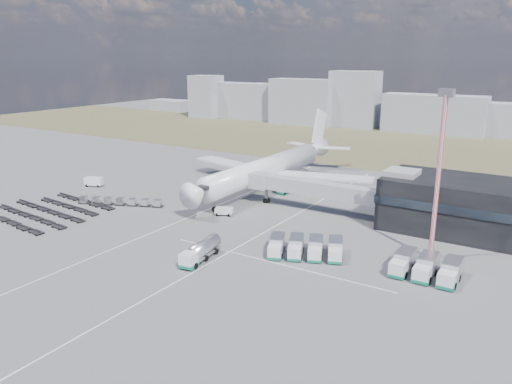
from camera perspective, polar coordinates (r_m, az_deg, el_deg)
The scene contains 16 objects.
ground at distance 101.23m, azimuth -7.84°, elevation -3.50°, with size 420.00×420.00×0.00m, color #565659.
grass_strip at distance 195.98m, azimuth 13.26°, elevation 5.43°, with size 420.00×90.00×0.01m, color brown.
lane_markings at distance 97.85m, azimuth -2.29°, elevation -4.03°, with size 47.12×110.00×0.01m.
terminal at distance 101.74m, azimuth 22.81°, elevation -1.40°, with size 30.40×16.40×11.00m.
jet_bridge at distance 107.80m, azimuth 5.62°, elevation 0.55°, with size 30.30×3.80×7.05m.
airliner at distance 125.32m, azimuth 1.58°, elevation 2.83°, with size 51.59×64.53×17.62m.
skyline at distance 229.91m, azimuth 18.61°, elevation 8.90°, with size 304.74×27.20×25.55m.
fuel_tanker at distance 82.62m, azimuth -6.36°, elevation -6.72°, with size 3.65×9.92×3.13m.
pushback_tug at distance 105.02m, azimuth -3.67°, elevation -2.23°, with size 3.61×2.03×1.59m, color silver.
utility_van at distance 134.22m, azimuth -18.02°, elevation 1.13°, with size 4.54×2.05×2.40m, color silver.
catering_truck at distance 122.07m, azimuth 3.55°, elevation 0.60°, with size 3.09×6.26×2.77m.
service_trucks_near at distance 84.25m, azimuth 5.69°, elevation -6.33°, with size 13.76×10.85×2.69m.
service_trucks_far at distance 80.43m, azimuth 18.86°, elevation -8.12°, with size 9.55×7.21×2.91m.
uld_row at distance 115.54m, azimuth -15.24°, elevation -1.04°, with size 18.71×9.17×1.53m.
baggage_dollies at distance 115.69m, azimuth -22.80°, elevation -1.98°, with size 26.19×21.38×0.76m.
floodlight_mast at distance 84.10m, azimuth 20.10°, elevation 1.61°, with size 2.63×2.13×27.63m.
Camera 1 is at (62.13, -73.00, 32.53)m, focal length 35.00 mm.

